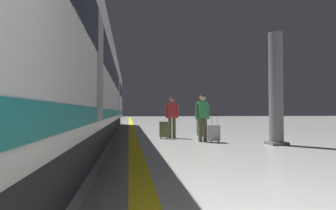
{
  "coord_description": "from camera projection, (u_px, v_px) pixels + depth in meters",
  "views": [
    {
      "loc": [
        -1.11,
        -0.17,
        1.05
      ],
      "look_at": [
        0.03,
        7.49,
        1.25
      ],
      "focal_mm": 28.25,
      "sensor_mm": 36.0,
      "label": 1
    }
  ],
  "objects": [
    {
      "name": "passenger_mid",
      "position": [
        172.0,
        114.0,
        10.64
      ],
      "size": [
        0.49,
        0.3,
        1.66
      ],
      "color": "brown",
      "rests_on": "ground"
    },
    {
      "name": "waste_bin",
      "position": [
        202.0,
        125.0,
        11.65
      ],
      "size": [
        0.46,
        0.46,
        0.91
      ],
      "color": "#2D6638",
      "rests_on": "ground"
    },
    {
      "name": "high_speed_train",
      "position": [
        71.0,
        71.0,
        9.28
      ],
      "size": [
        2.94,
        28.99,
        4.97
      ],
      "color": "#38383D",
      "rests_on": "ground"
    },
    {
      "name": "suitcase_mid",
      "position": [
        165.0,
        129.0,
        10.32
      ],
      "size": [
        0.44,
        0.37,
        0.67
      ],
      "color": "#596038",
      "rests_on": "ground"
    },
    {
      "name": "tactile_edge_band",
      "position": [
        124.0,
        139.0,
        10.01
      ],
      "size": [
        0.69,
        80.0,
        0.01
      ],
      "primitive_type": "cube",
      "color": "slate",
      "rests_on": "ground"
    },
    {
      "name": "passenger_near",
      "position": [
        203.0,
        114.0,
        9.32
      ],
      "size": [
        0.52,
        0.22,
        1.67
      ],
      "color": "brown",
      "rests_on": "ground"
    },
    {
      "name": "platform_pillar",
      "position": [
        276.0,
        91.0,
        8.45
      ],
      "size": [
        0.56,
        0.56,
        3.6
      ],
      "color": "slate",
      "rests_on": "ground"
    },
    {
      "name": "suitcase_near",
      "position": [
        214.0,
        133.0,
        9.09
      ],
      "size": [
        0.42,
        0.32,
        0.97
      ],
      "color": "#9E9EA3",
      "rests_on": "ground"
    },
    {
      "name": "safety_line_strip",
      "position": [
        133.0,
        139.0,
        10.06
      ],
      "size": [
        0.36,
        80.0,
        0.01
      ],
      "primitive_type": "cube",
      "color": "yellow",
      "rests_on": "ground"
    }
  ]
}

